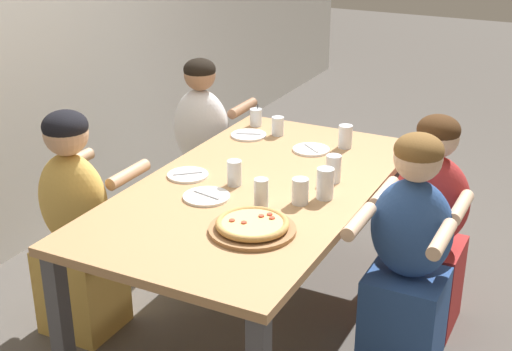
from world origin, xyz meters
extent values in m
plane|color=#514C47|center=(0.00, 0.00, 0.00)|extent=(18.00, 18.00, 0.00)
cube|color=tan|center=(0.00, 0.00, 0.73)|extent=(1.88, 1.03, 0.04)
cube|color=#4C4C51|center=(0.88, -0.46, 0.35)|extent=(0.07, 0.07, 0.71)
cube|color=#4C4C51|center=(-0.88, 0.46, 0.35)|extent=(0.07, 0.07, 0.71)
cube|color=#4C4C51|center=(0.88, 0.46, 0.35)|extent=(0.07, 0.07, 0.71)
cylinder|color=#996B42|center=(-0.43, -0.20, 0.76)|extent=(0.36, 0.36, 0.02)
torus|color=tan|center=(-0.43, -0.20, 0.78)|extent=(0.30, 0.30, 0.03)
cylinder|color=#E5C675|center=(-0.43, -0.20, 0.78)|extent=(0.26, 0.26, 0.03)
cylinder|color=#C6422D|center=(-0.36, -0.26, 0.79)|extent=(0.02, 0.02, 0.01)
cylinder|color=#C6422D|center=(-0.45, -0.17, 0.79)|extent=(0.02, 0.02, 0.01)
cylinder|color=#C6422D|center=(-0.33, -0.23, 0.79)|extent=(0.02, 0.02, 0.01)
cylinder|color=#C6422D|center=(-0.45, -0.12, 0.79)|extent=(0.02, 0.02, 0.01)
cylinder|color=#C6422D|center=(-0.37, -0.21, 0.79)|extent=(0.02, 0.02, 0.01)
cylinder|color=white|center=(-0.05, 0.34, 0.75)|extent=(0.20, 0.20, 0.01)
cube|color=#B7B7BC|center=(-0.05, 0.34, 0.76)|extent=(0.10, 0.11, 0.01)
cylinder|color=white|center=(0.54, -0.05, 0.75)|extent=(0.20, 0.20, 0.01)
cube|color=#B7B7BC|center=(0.54, -0.05, 0.76)|extent=(0.09, 0.11, 0.01)
cylinder|color=white|center=(-0.22, 0.14, 0.75)|extent=(0.21, 0.21, 0.01)
cube|color=#B7B7BC|center=(-0.22, 0.14, 0.76)|extent=(0.04, 0.15, 0.01)
cylinder|color=white|center=(0.60, 0.35, 0.75)|extent=(0.20, 0.20, 0.01)
cube|color=#B7B7BC|center=(0.60, 0.35, 0.76)|extent=(0.06, 0.13, 0.01)
cylinder|color=silver|center=(0.78, 0.40, 0.80)|extent=(0.07, 0.07, 0.10)
cylinder|color=#1EA8DB|center=(0.78, 0.40, 0.78)|extent=(0.06, 0.06, 0.07)
cylinder|color=black|center=(0.79, 0.40, 0.81)|extent=(0.00, 0.01, 0.12)
cylinder|color=silver|center=(0.67, -0.19, 0.81)|extent=(0.07, 0.07, 0.12)
cylinder|color=black|center=(0.67, -0.19, 0.78)|extent=(0.07, 0.07, 0.07)
cylinder|color=silver|center=(-0.09, -0.26, 0.80)|extent=(0.07, 0.07, 0.12)
cylinder|color=black|center=(-0.09, -0.26, 0.78)|extent=(0.06, 0.06, 0.06)
cylinder|color=silver|center=(0.01, -0.34, 0.82)|extent=(0.08, 0.08, 0.14)
cylinder|color=silver|center=(0.69, 0.21, 0.80)|extent=(0.07, 0.07, 0.10)
cylinder|color=black|center=(0.69, 0.21, 0.78)|extent=(0.06, 0.06, 0.07)
cylinder|color=silver|center=(0.21, -0.30, 0.81)|extent=(0.07, 0.07, 0.13)
cylinder|color=black|center=(0.21, -0.30, 0.79)|extent=(0.06, 0.06, 0.08)
cylinder|color=silver|center=(-0.04, 0.09, 0.81)|extent=(0.07, 0.07, 0.12)
cylinder|color=silver|center=(-0.04, 0.09, 0.78)|extent=(0.06, 0.06, 0.08)
cylinder|color=silver|center=(-0.20, -0.12, 0.81)|extent=(0.06, 0.06, 0.13)
cylinder|color=silver|center=(-0.20, -0.12, 0.79)|extent=(0.06, 0.06, 0.09)
cube|color=gold|center=(-0.42, 0.74, 0.22)|extent=(0.32, 0.34, 0.45)
ellipsoid|color=gold|center=(-0.42, 0.74, 0.68)|extent=(0.24, 0.36, 0.48)
sphere|color=tan|center=(-0.42, 0.74, 1.02)|extent=(0.20, 0.20, 0.20)
ellipsoid|color=black|center=(-0.42, 0.74, 1.05)|extent=(0.21, 0.21, 0.14)
cylinder|color=tan|center=(-0.22, 0.91, 0.78)|extent=(0.28, 0.06, 0.06)
cylinder|color=tan|center=(-0.22, 0.57, 0.78)|extent=(0.28, 0.06, 0.06)
cube|color=#B22D2D|center=(0.38, -0.74, 0.22)|extent=(0.32, 0.34, 0.45)
ellipsoid|color=#B22D2D|center=(0.38, -0.74, 0.67)|extent=(0.24, 0.36, 0.45)
sphere|color=beige|center=(0.38, -0.74, 0.99)|extent=(0.19, 0.19, 0.19)
ellipsoid|color=#422814|center=(0.38, -0.74, 1.02)|extent=(0.20, 0.20, 0.14)
cylinder|color=beige|center=(0.17, -0.91, 0.75)|extent=(0.28, 0.06, 0.06)
cylinder|color=beige|center=(0.17, -0.57, 0.75)|extent=(0.28, 0.06, 0.06)
cube|color=#2D5193|center=(0.03, -0.74, 0.22)|extent=(0.32, 0.34, 0.45)
ellipsoid|color=#2D5193|center=(0.03, -0.74, 0.68)|extent=(0.24, 0.36, 0.46)
sphere|color=beige|center=(0.03, -0.74, 1.00)|extent=(0.20, 0.20, 0.20)
ellipsoid|color=brown|center=(0.03, -0.74, 1.04)|extent=(0.21, 0.21, 0.14)
cylinder|color=beige|center=(-0.18, -0.91, 0.76)|extent=(0.28, 0.06, 0.06)
cylinder|color=beige|center=(-0.18, -0.57, 0.76)|extent=(0.28, 0.06, 0.06)
cube|color=silver|center=(0.73, 0.74, 0.22)|extent=(0.32, 0.34, 0.45)
ellipsoid|color=silver|center=(0.73, 0.74, 0.69)|extent=(0.24, 0.36, 0.48)
sphere|color=#9E7051|center=(0.73, 0.74, 1.02)|extent=(0.19, 0.19, 0.19)
ellipsoid|color=black|center=(0.73, 0.74, 1.05)|extent=(0.19, 0.19, 0.13)
cylinder|color=#9E7051|center=(0.94, 0.91, 0.78)|extent=(0.28, 0.06, 0.06)
cylinder|color=#9E7051|center=(0.94, 0.57, 0.78)|extent=(0.28, 0.06, 0.06)
camera|label=1|loc=(-2.72, -1.38, 2.07)|focal=50.00mm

